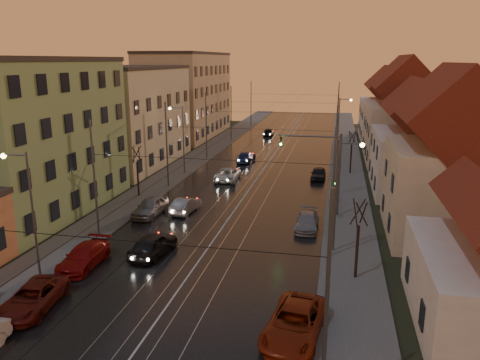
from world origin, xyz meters
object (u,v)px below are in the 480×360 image
Objects in this scene: street_lamp_2 at (181,133)px; driving_car_1 at (185,205)px; driving_car_0 at (153,244)px; driving_car_3 at (246,157)px; driving_car_4 at (269,132)px; parked_left_2 at (84,256)px; parked_left_1 at (33,298)px; street_lamp_0 at (27,203)px; parked_right_2 at (318,174)px; parked_right_1 at (307,222)px; street_lamp_3 at (341,120)px; traffic_light_mast at (327,164)px; driving_car_2 at (228,174)px; parked_left_3 at (150,207)px; street_lamp_1 at (341,185)px; parked_right_0 at (295,323)px.

driving_car_1 is at bearing -70.13° from street_lamp_2.
driving_car_0 is 0.99× the size of driving_car_3.
parked_left_2 is (-3.91, -55.82, -0.01)m from driving_car_4.
driving_car_3 is 0.97× the size of parked_left_1.
parked_left_2 is (-4.16, -33.82, 0.02)m from driving_car_3.
street_lamp_2 is 24.12m from driving_car_0.
driving_car_4 is at bearing 84.20° from street_lamp_0.
parked_right_2 is at bearing -106.81° from driving_car_0.
driving_car_4 reaches higher than parked_right_1.
driving_car_3 is (1.20, 21.78, 0.01)m from driving_car_1.
street_lamp_0 is 47.62m from street_lamp_3.
traffic_light_mast is 15.56m from driving_car_2.
driving_car_0 is 0.96× the size of parked_left_1.
driving_car_1 is at bearing 82.51° from driving_car_2.
parked_left_3 is 1.07× the size of parked_right_1.
street_lamp_3 is 1.54× the size of driving_car_2.
parked_left_2 is at bearing -137.73° from traffic_light_mast.
street_lamp_3 is 2.04× the size of parked_right_2.
street_lamp_0 is 8.59m from driving_car_0.
street_lamp_3 reaches higher than driving_car_4.
traffic_light_mast is 1.55× the size of driving_car_0.
driving_car_0 is at bearing -76.07° from street_lamp_2.
street_lamp_3 reaches higher than parked_right_1.
street_lamp_2 is at bearing 132.32° from street_lamp_1.
street_lamp_0 reaches higher than parked_right_1.
parked_left_1 is at bearing -86.14° from street_lamp_2.
driving_car_4 reaches higher than parked_left_1.
parked_right_2 is at bearing 60.56° from parked_left_1.
parked_right_0 is at bearing -92.64° from traffic_light_mast.
parked_left_1 is 5.51m from parked_left_2.
traffic_light_mast is (-1.11, 8.00, -0.29)m from street_lamp_1.
traffic_light_mast is at bearing 95.04° from parked_right_0.
parked_left_3 is at bearing -168.24° from traffic_light_mast.
street_lamp_1 reaches higher than traffic_light_mast.
driving_car_2 reaches higher than parked_right_2.
street_lamp_3 reaches higher than parked_left_2.
traffic_light_mast is 5.59m from parked_right_1.
driving_car_0 reaches higher than parked_right_1.
parked_left_3 is (-2.72, -1.41, 0.11)m from driving_car_1.
street_lamp_0 is at bearing -95.87° from parked_left_3.
street_lamp_3 reaches higher than traffic_light_mast.
driving_car_0 is (-12.49, -3.07, -4.10)m from street_lamp_1.
driving_car_4 is at bearing -88.41° from driving_car_3.
parked_left_2 is (-0.12, 5.51, 0.03)m from parked_left_1.
street_lamp_1 is 20.08m from parked_left_1.
driving_car_2 is at bearing 123.83° from street_lamp_1.
street_lamp_0 is at bearing 47.19° from driving_car_0.
street_lamp_3 reaches higher than driving_car_3.
street_lamp_3 is 1.66× the size of parked_left_2.
driving_car_2 is 0.95× the size of parked_right_0.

